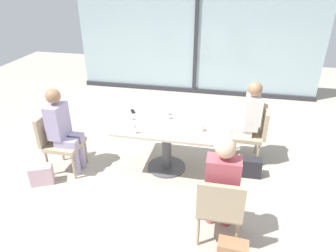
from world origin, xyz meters
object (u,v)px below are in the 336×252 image
Objects in this scene: dining_table_main at (167,135)px; handbag_1 at (250,167)px; chair_side_end at (58,139)px; wine_glass_1 at (167,111)px; person_side_end at (63,127)px; wine_glass_3 at (167,107)px; handbag_0 at (42,175)px; wine_glass_0 at (134,124)px; person_front_right at (222,183)px; wine_glass_2 at (130,112)px; person_far_right at (247,118)px; chair_far_right at (253,131)px; cell_phone_on_table at (132,111)px; chair_front_right at (220,206)px; coffee_cup at (201,128)px.

dining_table_main is 4.57× the size of handbag_1.
chair_side_end is 1.62m from wine_glass_1.
person_side_end reaches higher than wine_glass_3.
handbag_0 is at bearing -103.56° from chair_side_end.
wine_glass_0 is 1.00× the size of wine_glass_3.
person_side_end reaches higher than dining_table_main.
person_front_right reaches higher than handbag_1.
person_far_right is at bearing 15.83° from wine_glass_2.
wine_glass_1 is at bearing -165.44° from chair_far_right.
person_front_right is at bearing -77.79° from cell_phone_on_table.
chair_side_end is 0.69× the size of person_side_end.
person_far_right reaches higher than wine_glass_2.
cell_phone_on_table is (-1.81, -0.19, 0.24)m from chair_far_right.
person_front_right is at bearing -33.45° from wine_glass_0.
person_side_end is at bearing 157.71° from chair_front_right.
chair_far_right is 1.83m from wine_glass_0.
person_side_end is at bearing -158.25° from wine_glass_2.
wine_glass_3 is at bearing 107.37° from wine_glass_1.
person_far_right is (2.63, 0.81, 0.20)m from chair_side_end.
chair_far_right is at bearing -26.54° from cell_phone_on_table.
person_front_right is at bearing -54.00° from dining_table_main.
chair_far_right is 0.69× the size of person_front_right.
coffee_cup is 0.30× the size of handbag_1.
wine_glass_0 is 1.00× the size of wine_glass_1.
person_side_end is 2.37m from person_front_right.
person_front_right is at bearing 90.00° from chair_front_right.
cell_phone_on_table is 1.55m from handbag_0.
chair_front_right is 4.70× the size of wine_glass_3.
chair_front_right is 4.70× the size of wine_glass_0.
person_far_right is 1.71m from cell_phone_on_table.
dining_table_main is at bearing -59.35° from cell_phone_on_table.
coffee_cup is at bearing -141.04° from chair_far_right.
chair_far_right is 0.69× the size of person_far_right.
handbag_1 is at bearing 2.23° from dining_table_main.
person_front_right reaches higher than wine_glass_1.
handbag_0 is at bearing -167.54° from cell_phone_on_table.
dining_table_main is 9.52× the size of cell_phone_on_table.
wine_glass_3 reaches higher than chair_far_right.
wine_glass_0 is 2.06× the size of coffee_cup.
cell_phone_on_table is at bearing 170.84° from handbag_1.
person_side_end reaches higher than handbag_1.
dining_table_main is 15.22× the size of coffee_cup.
person_far_right is at bearing 101.71° from handbag_1.
chair_side_end is at bearing -160.48° from wine_glass_2.
chair_side_end is 2.51m from chair_front_right.
chair_front_right is 1.22m from coffee_cup.
dining_table_main is 0.59m from wine_glass_0.
chair_front_right is 6.04× the size of cell_phone_on_table.
person_front_right is 6.81× the size of wine_glass_3.
dining_table_main is 1.22m from person_far_right.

